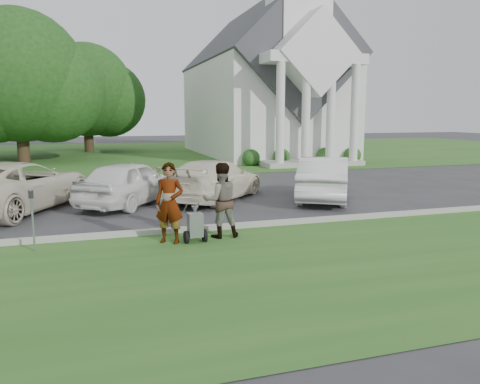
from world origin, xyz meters
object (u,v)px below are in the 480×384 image
striping_cart (195,226)px  car_d (324,178)px  person_right (221,201)px  tree_back (86,94)px  car_c (214,180)px  parking_meter_far (32,213)px  tree_left (18,82)px  car_b (129,183)px  parking_meter_near (161,201)px  church (264,77)px  person_left (170,204)px  car_a (18,186)px

striping_cart → car_d: 7.17m
person_right → tree_back: bearing=-81.4°
car_c → parking_meter_far: bearing=84.2°
tree_left → parking_meter_far: size_ratio=7.50×
car_b → parking_meter_near: bearing=131.7°
person_right → church: bearing=-110.2°
church → striping_cart: bearing=-113.8°
tree_left → striping_cart: (6.62, -22.49, -4.69)m
car_d → church: bearing=-74.1°
person_left → parking_meter_near: (-0.12, 0.58, -0.03)m
striping_cart → car_a: (-4.63, 5.52, 0.38)m
parking_meter_far → car_b: (2.48, 5.09, -0.13)m
tree_back → parking_meter_near: tree_back is taller
person_right → parking_meter_near: 1.48m
car_c → church: bearing=-74.3°
striping_cart → parking_meter_near: parking_meter_near is taller
person_left → parking_meter_near: 0.59m
church → parking_meter_near: church is taller
car_b → car_d: size_ratio=0.95×
person_left → car_c: (2.45, 5.37, -0.23)m
car_b → car_c: size_ratio=0.89×
striping_cart → car_d: (5.67, 4.37, 0.36)m
car_d → tree_back: bearing=-42.7°
car_a → car_d: size_ratio=1.20×
tree_left → person_left: size_ratio=5.52×
tree_back → car_a: 25.35m
church → tree_back: church is taller
tree_left → tree_back: 8.95m
tree_left → car_a: tree_left is taller
parking_meter_far → car_a: size_ratio=0.25×
church → tree_left: church is taller
church → person_right: size_ratio=12.90×
church → car_a: (-15.02, -18.09, -5.15)m
parking_meter_near → car_c: size_ratio=0.29×
person_right → car_c: (1.15, 5.21, -0.21)m
car_a → car_d: 10.37m
tree_left → car_c: bearing=-63.4°
person_left → parking_meter_near: person_left is taller
car_c → tree_back: bearing=-38.9°
tree_left → parking_meter_near: 22.95m
church → car_a: 24.07m
car_c → parking_meter_near: bearing=102.7°
person_left → car_b: bearing=126.1°
tree_back → car_d: bearing=-72.4°
person_left → car_c: bearing=95.6°
church → parking_meter_near: (-11.09, -22.90, -5.01)m
car_c → car_b: bearing=42.3°
tree_left → person_right: size_ratio=5.69×
car_c → car_d: bearing=-155.7°
tree_left → car_a: size_ratio=1.86×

